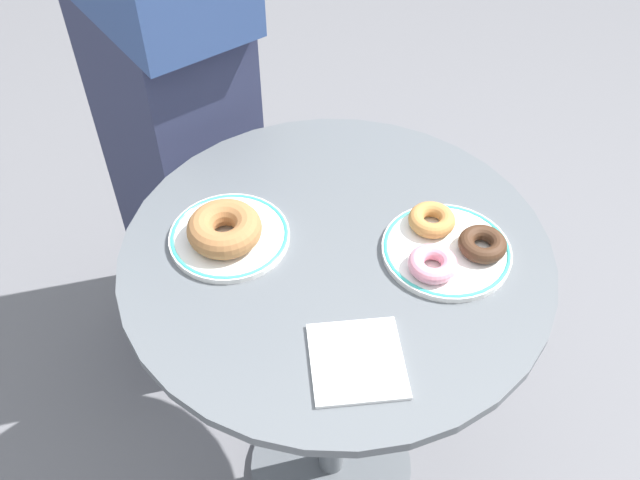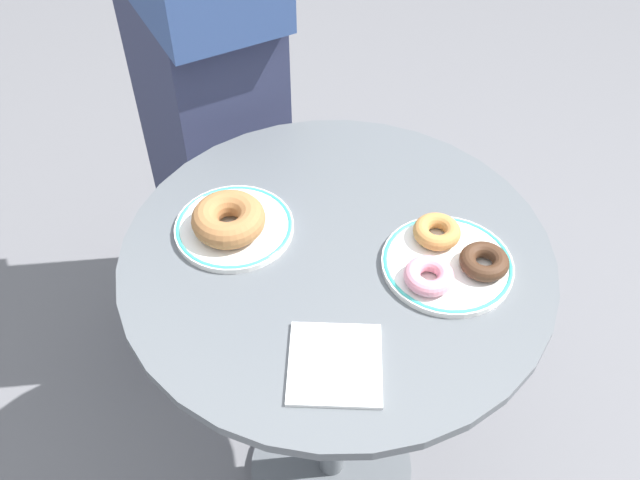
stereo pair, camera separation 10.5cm
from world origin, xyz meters
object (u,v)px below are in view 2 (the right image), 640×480
(donut_pink_frosted, at_px, (429,276))
(donut_chocolate, at_px, (484,262))
(donut_old_fashioned, at_px, (437,232))
(person_figure, at_px, (195,21))
(plate_left, at_px, (233,229))
(plate_right, at_px, (447,264))
(donut_cinnamon, at_px, (228,219))
(paper_napkin, at_px, (335,364))
(cafe_table, at_px, (334,344))

(donut_pink_frosted, bearing_deg, donut_chocolate, 34.18)
(donut_old_fashioned, distance_m, person_figure, 0.64)
(plate_left, xyz_separation_m, donut_chocolate, (0.39, 0.02, 0.02))
(plate_right, bearing_deg, donut_pink_frosted, -114.95)
(donut_cinnamon, bearing_deg, donut_pink_frosted, -3.91)
(paper_napkin, bearing_deg, donut_old_fashioned, 70.72)
(cafe_table, relative_size, plate_right, 3.77)
(donut_chocolate, bearing_deg, plate_left, -176.69)
(plate_right, relative_size, person_figure, 0.11)
(donut_old_fashioned, bearing_deg, plate_left, -168.24)
(plate_left, relative_size, paper_napkin, 1.45)
(person_figure, bearing_deg, paper_napkin, -53.71)
(cafe_table, bearing_deg, donut_pink_frosted, -12.42)
(plate_right, bearing_deg, paper_napkin, -118.39)
(donut_old_fashioned, bearing_deg, plate_right, -60.75)
(plate_left, xyz_separation_m, donut_old_fashioned, (0.31, 0.06, 0.02))
(plate_right, distance_m, donut_chocolate, 0.05)
(cafe_table, height_order, donut_old_fashioned, donut_old_fashioned)
(donut_chocolate, bearing_deg, cafe_table, -175.36)
(plate_right, height_order, paper_napkin, plate_right)
(cafe_table, distance_m, donut_old_fashioned, 0.31)
(cafe_table, height_order, donut_cinnamon, donut_cinnamon)
(cafe_table, bearing_deg, donut_cinnamon, -176.50)
(donut_chocolate, height_order, person_figure, person_figure)
(donut_chocolate, bearing_deg, person_figure, 147.99)
(cafe_table, bearing_deg, plate_left, -178.43)
(cafe_table, relative_size, plate_left, 3.97)
(plate_right, relative_size, donut_cinnamon, 1.73)
(cafe_table, relative_size, donut_pink_frosted, 10.17)
(donut_cinnamon, distance_m, donut_old_fashioned, 0.32)
(plate_left, height_order, donut_old_fashioned, donut_old_fashioned)
(donut_old_fashioned, bearing_deg, donut_cinnamon, -167.32)
(donut_pink_frosted, distance_m, person_figure, 0.70)
(donut_cinnamon, xyz_separation_m, donut_old_fashioned, (0.31, 0.07, -0.01))
(cafe_table, distance_m, donut_pink_frosted, 0.31)
(donut_old_fashioned, xyz_separation_m, donut_pink_frosted, (0.00, -0.09, 0.00))
(plate_left, relative_size, donut_pink_frosted, 2.56)
(donut_chocolate, bearing_deg, donut_pink_frosted, -145.82)
(plate_right, bearing_deg, donut_cinnamon, -175.73)
(plate_left, relative_size, person_figure, 0.11)
(donut_pink_frosted, distance_m, paper_napkin, 0.20)
(donut_chocolate, height_order, donut_pink_frosted, same)
(donut_chocolate, relative_size, paper_napkin, 0.57)
(donut_cinnamon, bearing_deg, person_figure, 118.04)
(donut_cinnamon, distance_m, donut_chocolate, 0.39)
(donut_cinnamon, height_order, donut_chocolate, donut_cinnamon)
(donut_cinnamon, bearing_deg, plate_right, 4.27)
(plate_left, height_order, donut_chocolate, donut_chocolate)
(plate_left, distance_m, paper_napkin, 0.30)
(person_figure, bearing_deg, plate_right, -34.56)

